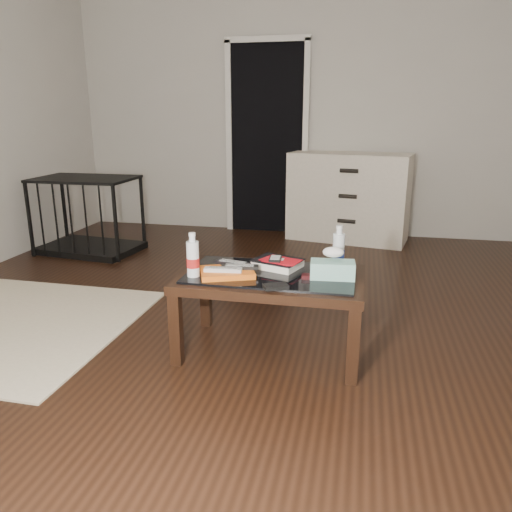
{
  "coord_description": "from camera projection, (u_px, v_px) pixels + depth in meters",
  "views": [
    {
      "loc": [
        0.64,
        -2.99,
        1.31
      ],
      "look_at": [
        0.1,
        -0.44,
        0.55
      ],
      "focal_mm": 35.0,
      "sensor_mm": 36.0,
      "label": 1
    }
  ],
  "objects": [
    {
      "name": "ground",
      "position": [
        255.0,
        317.0,
        3.3
      ],
      "size": [
        5.0,
        5.0,
        0.0
      ],
      "primitive_type": "plane",
      "color": "black",
      "rests_on": "ground"
    },
    {
      "name": "doorway",
      "position": [
        267.0,
        138.0,
        5.41
      ],
      "size": [
        0.9,
        0.08,
        2.07
      ],
      "color": "black",
      "rests_on": "ground"
    },
    {
      "name": "dresser",
      "position": [
        348.0,
        197.0,
        5.16
      ],
      "size": [
        1.27,
        0.72,
        0.9
      ],
      "rotation": [
        0.0,
        0.0,
        -0.19
      ],
      "color": "silver",
      "rests_on": "ground"
    },
    {
      "name": "water_bottle_right",
      "position": [
        339.0,
        246.0,
        2.79
      ],
      "size": [
        0.07,
        0.07,
        0.24
      ],
      "primitive_type": "cylinder",
      "rotation": [
        0.0,
        0.0,
        -0.13
      ],
      "color": "white",
      "rests_on": "coffee_table"
    },
    {
      "name": "dvd_mailers",
      "position": [
        279.0,
        260.0,
        2.78
      ],
      "size": [
        0.23,
        0.2,
        0.01
      ],
      "primitive_type": "cube",
      "rotation": [
        0.0,
        0.0,
        -0.44
      ],
      "color": "red",
      "rests_on": "textbook"
    },
    {
      "name": "remote_black_front",
      "position": [
        240.0,
        267.0,
        2.68
      ],
      "size": [
        0.21,
        0.08,
        0.02
      ],
      "primitive_type": "cube",
      "rotation": [
        0.0,
        0.0,
        0.16
      ],
      "color": "black",
      "rests_on": "magazines"
    },
    {
      "name": "remote_silver",
      "position": [
        223.0,
        269.0,
        2.63
      ],
      "size": [
        0.2,
        0.07,
        0.02
      ],
      "primitive_type": "cube",
      "rotation": [
        0.0,
        0.0,
        0.11
      ],
      "color": "silver",
      "rests_on": "magazines"
    },
    {
      "name": "water_bottle_left",
      "position": [
        193.0,
        255.0,
        2.62
      ],
      "size": [
        0.07,
        0.07,
        0.24
      ],
      "primitive_type": "cylinder",
      "rotation": [
        0.0,
        0.0,
        0.06
      ],
      "color": "white",
      "rests_on": "coffee_table"
    },
    {
      "name": "coffee_table",
      "position": [
        271.0,
        284.0,
        2.73
      ],
      "size": [
        1.0,
        0.6,
        0.46
      ],
      "color": "black",
      "rests_on": "ground"
    },
    {
      "name": "tissue_box",
      "position": [
        332.0,
        270.0,
        2.62
      ],
      "size": [
        0.24,
        0.14,
        0.09
      ],
      "primitive_type": "cube",
      "rotation": [
        0.0,
        0.0,
        0.08
      ],
      "color": "teal",
      "rests_on": "coffee_table"
    },
    {
      "name": "pet_crate",
      "position": [
        89.0,
        228.0,
        4.78
      ],
      "size": [
        0.97,
        0.71,
        0.71
      ],
      "rotation": [
        0.0,
        0.0,
        -0.12
      ],
      "color": "black",
      "rests_on": "ground"
    },
    {
      "name": "magazines",
      "position": [
        227.0,
        272.0,
        2.67
      ],
      "size": [
        0.34,
        0.3,
        0.03
      ],
      "primitive_type": "cube",
      "rotation": [
        0.0,
        0.0,
        0.37
      ],
      "color": "#D95E14",
      "rests_on": "coffee_table"
    },
    {
      "name": "textbook",
      "position": [
        278.0,
        263.0,
        2.8
      ],
      "size": [
        0.3,
        0.27,
        0.05
      ],
      "primitive_type": "cube",
      "rotation": [
        0.0,
        0.0,
        -0.34
      ],
      "color": "black",
      "rests_on": "coffee_table"
    },
    {
      "name": "remote_black_back",
      "position": [
        233.0,
        263.0,
        2.75
      ],
      "size": [
        0.21,
        0.09,
        0.02
      ],
      "primitive_type": "cube",
      "rotation": [
        0.0,
        0.0,
        -0.22
      ],
      "color": "black",
      "rests_on": "magazines"
    },
    {
      "name": "wallet",
      "position": [
        276.0,
        286.0,
        2.47
      ],
      "size": [
        0.14,
        0.12,
        0.02
      ],
      "primitive_type": "cube",
      "rotation": [
        0.0,
        0.0,
        0.46
      ],
      "color": "black",
      "rests_on": "coffee_table"
    },
    {
      "name": "flip_phone",
      "position": [
        310.0,
        277.0,
        2.61
      ],
      "size": [
        0.09,
        0.05,
        0.02
      ],
      "primitive_type": "cube",
      "rotation": [
        0.0,
        0.0,
        0.02
      ],
      "color": "black",
      "rests_on": "coffee_table"
    },
    {
      "name": "ipod",
      "position": [
        275.0,
        259.0,
        2.76
      ],
      "size": [
        0.07,
        0.11,
        0.02
      ],
      "primitive_type": "cube",
      "rotation": [
        0.0,
        0.0,
        0.06
      ],
      "color": "black",
      "rests_on": "dvd_mailers"
    },
    {
      "name": "room_shell",
      "position": [
        255.0,
        54.0,
        2.85
      ],
      "size": [
        5.0,
        5.0,
        5.0
      ],
      "color": "beige",
      "rests_on": "ground"
    }
  ]
}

